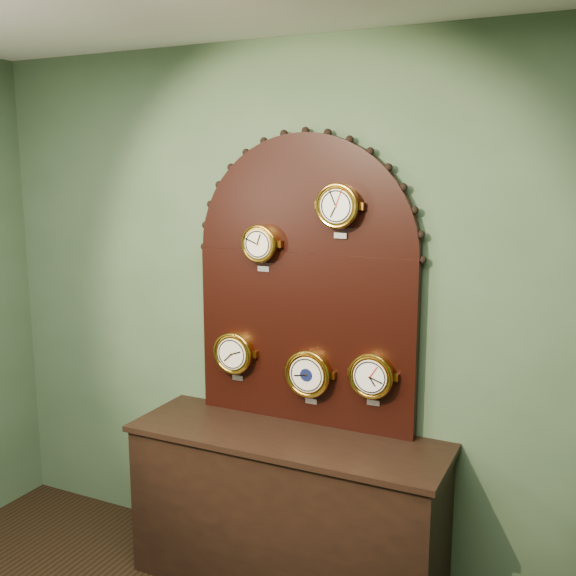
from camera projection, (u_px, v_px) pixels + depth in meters
The scene contains 8 objects.
wall_back at pixel (309, 314), 3.50m from camera, with size 4.00×4.00×0.00m, color #415A3D.
shop_counter at pixel (286, 513), 3.44m from camera, with size 1.60×0.50×0.80m, color black.
display_board at pixel (305, 273), 3.42m from camera, with size 1.26×0.06×1.53m.
roman_clock at pixel (260, 244), 3.43m from camera, with size 0.20×0.08×0.25m.
arabic_clock at pixel (338, 206), 3.21m from camera, with size 0.22×0.08×0.27m.
hygrometer at pixel (234, 353), 3.60m from camera, with size 0.23×0.08×0.28m.
barometer at pixel (309, 373), 3.43m from camera, with size 0.25×0.08×0.30m.
tide_clock at pixel (372, 375), 3.28m from camera, with size 0.23×0.08×0.28m.
Camera 1 is at (1.38, -0.63, 2.17)m, focal length 41.65 mm.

